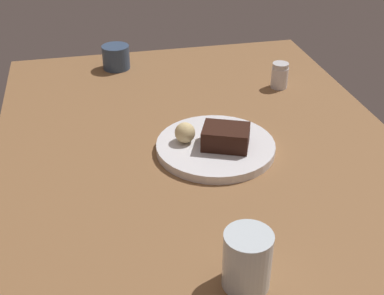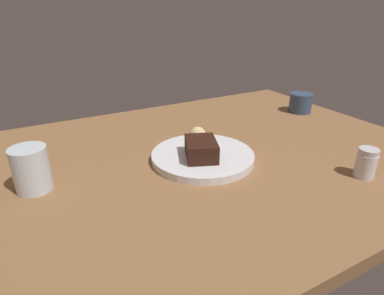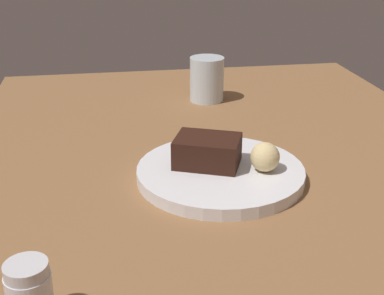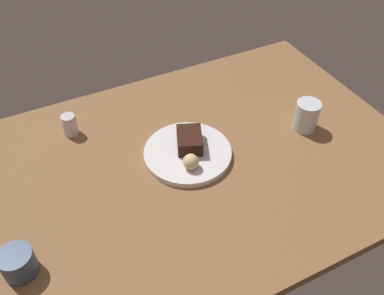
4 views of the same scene
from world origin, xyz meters
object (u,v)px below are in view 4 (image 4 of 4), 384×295
Objects in this scene: salt_shaker at (70,125)px; water_glass at (307,116)px; dessert_plate at (188,153)px; coffee_cup at (18,263)px; chocolate_cake_slice at (189,140)px; bread_roll at (191,162)px.

salt_shaker is 0.72× the size of water_glass.
dessert_plate is 2.68× the size of water_glass.
coffee_cup is at bearing 61.53° from salt_shaker.
coffee_cup is (48.85, 17.34, -0.68)cm from chocolate_cake_slice.
chocolate_cake_slice is at bearing -113.62° from bread_roll.
chocolate_cake_slice is at bearing -129.15° from dessert_plate.
water_glass is (-34.69, 6.54, 0.65)cm from chocolate_cake_slice.
coffee_cup is (45.52, 9.75, -0.69)cm from bread_roll.
coffee_cup is at bearing 19.55° from chocolate_cake_slice.
dessert_plate is at bearing -161.73° from coffee_cup.
dessert_plate is at bearing 138.22° from salt_shaker.
coffee_cup reaches higher than dessert_plate.
dessert_plate is 2.64× the size of chocolate_cake_slice.
water_glass is (-62.30, 28.34, 1.32)cm from salt_shaker.
water_glass is at bearing -178.41° from bread_roll.
dessert_plate is 3.73× the size of salt_shaker.
bread_roll is (1.97, 5.93, 2.98)cm from dessert_plate.
water_glass reaches higher than bread_roll.
coffee_cup is at bearing 18.27° from dessert_plate.
bread_roll is at bearing -167.91° from coffee_cup.
bread_roll is at bearing 129.57° from salt_shaker.
dessert_plate is 6.93cm from bread_roll.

